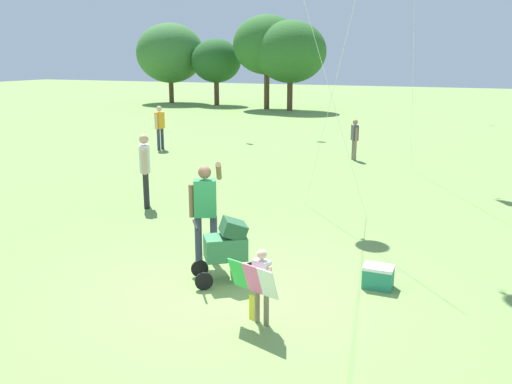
{
  "coord_description": "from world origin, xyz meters",
  "views": [
    {
      "loc": [
        3.3,
        -6.88,
        3.45
      ],
      "look_at": [
        -0.05,
        1.11,
        1.3
      ],
      "focal_mm": 38.43,
      "sensor_mm": 36.0,
      "label": 1
    }
  ],
  "objects_px": {
    "person_couple_left": "(355,136)",
    "person_sitting_far": "(145,165)",
    "child_with_butterfly_kite": "(260,280)",
    "stroller": "(227,245)",
    "person_kid_running": "(160,124)",
    "cooler_box": "(378,277)",
    "person_adult_flyer": "(205,205)"
  },
  "relations": [
    {
      "from": "person_couple_left",
      "to": "person_sitting_far",
      "type": "bearing_deg",
      "value": -111.74
    },
    {
      "from": "child_with_butterfly_kite",
      "to": "stroller",
      "type": "relative_size",
      "value": 0.98
    },
    {
      "from": "person_kid_running",
      "to": "cooler_box",
      "type": "relative_size",
      "value": 3.68
    },
    {
      "from": "person_sitting_far",
      "to": "person_kid_running",
      "type": "height_order",
      "value": "person_sitting_far"
    },
    {
      "from": "cooler_box",
      "to": "person_sitting_far",
      "type": "bearing_deg",
      "value": 156.59
    },
    {
      "from": "child_with_butterfly_kite",
      "to": "person_sitting_far",
      "type": "relative_size",
      "value": 0.6
    },
    {
      "from": "person_adult_flyer",
      "to": "person_kid_running",
      "type": "height_order",
      "value": "person_adult_flyer"
    },
    {
      "from": "cooler_box",
      "to": "child_with_butterfly_kite",
      "type": "bearing_deg",
      "value": -124.06
    },
    {
      "from": "person_adult_flyer",
      "to": "person_couple_left",
      "type": "distance_m",
      "value": 10.48
    },
    {
      "from": "child_with_butterfly_kite",
      "to": "person_kid_running",
      "type": "distance_m",
      "value": 14.46
    },
    {
      "from": "stroller",
      "to": "person_couple_left",
      "type": "distance_m",
      "value": 11.06
    },
    {
      "from": "person_kid_running",
      "to": "cooler_box",
      "type": "bearing_deg",
      "value": -44.04
    },
    {
      "from": "child_with_butterfly_kite",
      "to": "person_adult_flyer",
      "type": "relative_size",
      "value": 0.58
    },
    {
      "from": "child_with_butterfly_kite",
      "to": "cooler_box",
      "type": "height_order",
      "value": "child_with_butterfly_kite"
    },
    {
      "from": "stroller",
      "to": "cooler_box",
      "type": "relative_size",
      "value": 2.35
    },
    {
      "from": "person_couple_left",
      "to": "stroller",
      "type": "bearing_deg",
      "value": -87.37
    },
    {
      "from": "person_adult_flyer",
      "to": "person_sitting_far",
      "type": "xyz_separation_m",
      "value": [
        -2.97,
        2.64,
        -0.01
      ]
    },
    {
      "from": "person_kid_running",
      "to": "person_adult_flyer",
      "type": "bearing_deg",
      "value": -54.0
    },
    {
      "from": "stroller",
      "to": "person_kid_running",
      "type": "height_order",
      "value": "person_kid_running"
    },
    {
      "from": "child_with_butterfly_kite",
      "to": "cooler_box",
      "type": "bearing_deg",
      "value": 55.94
    },
    {
      "from": "person_sitting_far",
      "to": "person_kid_running",
      "type": "bearing_deg",
      "value": 120.08
    },
    {
      "from": "stroller",
      "to": "person_kid_running",
      "type": "relative_size",
      "value": 0.64
    },
    {
      "from": "person_couple_left",
      "to": "person_kid_running",
      "type": "distance_m",
      "value": 7.29
    },
    {
      "from": "person_kid_running",
      "to": "stroller",
      "type": "bearing_deg",
      "value": -53.09
    },
    {
      "from": "stroller",
      "to": "cooler_box",
      "type": "bearing_deg",
      "value": 16.51
    },
    {
      "from": "child_with_butterfly_kite",
      "to": "cooler_box",
      "type": "distance_m",
      "value": 2.22
    },
    {
      "from": "child_with_butterfly_kite",
      "to": "person_adult_flyer",
      "type": "bearing_deg",
      "value": 134.77
    },
    {
      "from": "child_with_butterfly_kite",
      "to": "person_adult_flyer",
      "type": "distance_m",
      "value": 2.43
    },
    {
      "from": "person_adult_flyer",
      "to": "cooler_box",
      "type": "relative_size",
      "value": 3.96
    },
    {
      "from": "person_adult_flyer",
      "to": "stroller",
      "type": "distance_m",
      "value": 0.97
    },
    {
      "from": "stroller",
      "to": "person_couple_left",
      "type": "xyz_separation_m",
      "value": [
        -0.51,
        11.05,
        0.21
      ]
    },
    {
      "from": "person_couple_left",
      "to": "person_kid_running",
      "type": "xyz_separation_m",
      "value": [
        -7.26,
        -0.71,
        0.15
      ]
    }
  ]
}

